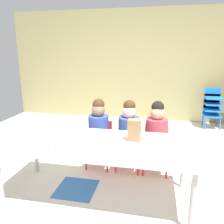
{
  "coord_description": "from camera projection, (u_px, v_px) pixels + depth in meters",
  "views": [
    {
      "loc": [
        0.37,
        -2.52,
        1.46
      ],
      "look_at": [
        -0.08,
        -0.27,
        0.86
      ],
      "focal_mm": 35.74,
      "sensor_mm": 36.0,
      "label": 1
    }
  ],
  "objects": [
    {
      "name": "ground_plane",
      "position": [
        122.0,
        173.0,
        2.85
      ],
      "size": [
        5.93,
        5.08,
        0.02
      ],
      "color": "silver"
    },
    {
      "name": "back_wall",
      "position": [
        140.0,
        66.0,
        4.94
      ],
      "size": [
        5.93,
        0.1,
        2.41
      ],
      "primitive_type": "cube",
      "color": "tan",
      "rests_on": "ground_plane"
    },
    {
      "name": "craft_table",
      "position": [
        97.0,
        146.0,
        2.23
      ],
      "size": [
        1.94,
        0.79,
        0.61
      ],
      "color": "white",
      "rests_on": "ground_plane"
    },
    {
      "name": "seated_child_near_camera",
      "position": [
        99.0,
        127.0,
        2.86
      ],
      "size": [
        0.32,
        0.31,
        0.92
      ],
      "color": "red",
      "rests_on": "ground_plane"
    },
    {
      "name": "seated_child_middle_seat",
      "position": [
        129.0,
        129.0,
        2.78
      ],
      "size": [
        0.32,
        0.31,
        0.92
      ],
      "color": "red",
      "rests_on": "ground_plane"
    },
    {
      "name": "seated_child_far_right",
      "position": [
        157.0,
        131.0,
        2.72
      ],
      "size": [
        0.32,
        0.31,
        0.92
      ],
      "color": "red",
      "rests_on": "ground_plane"
    },
    {
      "name": "kid_chair_blue_stack",
      "position": [
        212.0,
        106.0,
        4.48
      ],
      "size": [
        0.32,
        0.3,
        0.8
      ],
      "color": "blue",
      "rests_on": "ground_plane"
    },
    {
      "name": "paper_bag_brown",
      "position": [
        134.0,
        130.0,
        2.23
      ],
      "size": [
        0.13,
        0.09,
        0.22
      ],
      "primitive_type": "cube",
      "color": "#9E754C",
      "rests_on": "craft_table"
    },
    {
      "name": "paper_plate_near_edge",
      "position": [
        62.0,
        146.0,
        2.1
      ],
      "size": [
        0.18,
        0.18,
        0.01
      ],
      "primitive_type": "cylinder",
      "color": "white",
      "rests_on": "craft_table"
    },
    {
      "name": "paper_plate_center_table",
      "position": [
        98.0,
        140.0,
        2.26
      ],
      "size": [
        0.18,
        0.18,
        0.01
      ],
      "primitive_type": "cylinder",
      "color": "white",
      "rests_on": "craft_table"
    },
    {
      "name": "donut_powdered_on_plate",
      "position": [
        62.0,
        144.0,
        2.1
      ],
      "size": [
        0.12,
        0.12,
        0.04
      ],
      "primitive_type": "torus",
      "color": "white",
      "rests_on": "craft_table"
    }
  ]
}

